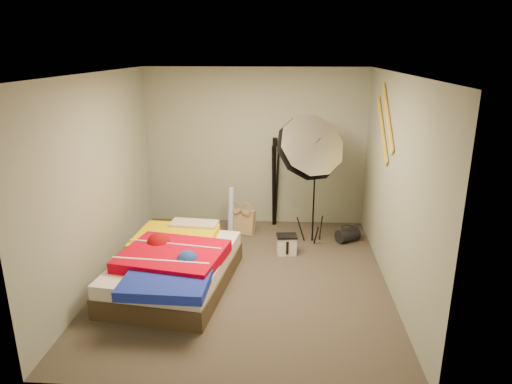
# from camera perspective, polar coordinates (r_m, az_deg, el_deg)

# --- Properties ---
(floor) EXTENTS (4.00, 4.00, 0.00)m
(floor) POSITION_cam_1_polar(r_m,az_deg,el_deg) (5.84, -1.39, -10.69)
(floor) COLOR #4B4338
(floor) RESTS_ON ground
(ceiling) EXTENTS (4.00, 4.00, 0.00)m
(ceiling) POSITION_cam_1_polar(r_m,az_deg,el_deg) (5.16, -1.60, 14.60)
(ceiling) COLOR silver
(ceiling) RESTS_ON wall_back
(wall_back) EXTENTS (3.50, 0.00, 3.50)m
(wall_back) POSITION_cam_1_polar(r_m,az_deg,el_deg) (7.30, -0.06, 5.56)
(wall_back) COLOR gray
(wall_back) RESTS_ON floor
(wall_front) EXTENTS (3.50, 0.00, 3.50)m
(wall_front) POSITION_cam_1_polar(r_m,az_deg,el_deg) (3.51, -4.48, -8.04)
(wall_front) COLOR gray
(wall_front) RESTS_ON floor
(wall_left) EXTENTS (0.00, 4.00, 4.00)m
(wall_left) POSITION_cam_1_polar(r_m,az_deg,el_deg) (5.79, -19.00, 1.42)
(wall_left) COLOR gray
(wall_left) RESTS_ON floor
(wall_right) EXTENTS (0.00, 4.00, 4.00)m
(wall_right) POSITION_cam_1_polar(r_m,az_deg,el_deg) (5.50, 17.00, 0.77)
(wall_right) COLOR gray
(wall_right) RESTS_ON floor
(tote_bag) EXTENTS (0.42, 0.28, 0.40)m
(tote_bag) POSITION_cam_1_polar(r_m,az_deg,el_deg) (7.10, -1.70, -3.72)
(tote_bag) COLOR tan
(tote_bag) RESTS_ON floor
(wrapping_roll) EXTENTS (0.11, 0.22, 0.74)m
(wrapping_roll) POSITION_cam_1_polar(r_m,az_deg,el_deg) (7.04, -3.16, -2.40)
(wrapping_roll) COLOR #5B95CD
(wrapping_roll) RESTS_ON floor
(camera_case) EXTENTS (0.28, 0.22, 0.26)m
(camera_case) POSITION_cam_1_polar(r_m,az_deg,el_deg) (6.44, 3.84, -6.65)
(camera_case) COLOR white
(camera_case) RESTS_ON floor
(duffel_bag) EXTENTS (0.39, 0.35, 0.20)m
(duffel_bag) POSITION_cam_1_polar(r_m,az_deg,el_deg) (6.97, 11.37, -5.29)
(duffel_bag) COLOR black
(duffel_bag) RESTS_ON floor
(wall_stripe_upper) EXTENTS (0.02, 0.91, 0.78)m
(wall_stripe_upper) POSITION_cam_1_polar(r_m,az_deg,el_deg) (5.92, 16.15, 8.96)
(wall_stripe_upper) COLOR gold
(wall_stripe_upper) RESTS_ON wall_right
(wall_stripe_lower) EXTENTS (0.02, 0.91, 0.78)m
(wall_stripe_lower) POSITION_cam_1_polar(r_m,az_deg,el_deg) (6.19, 15.52, 7.48)
(wall_stripe_lower) COLOR gold
(wall_stripe_lower) RESTS_ON wall_right
(bed) EXTENTS (1.48, 2.04, 0.53)m
(bed) POSITION_cam_1_polar(r_m,az_deg,el_deg) (5.64, -10.13, -9.04)
(bed) COLOR #4B3A26
(bed) RESTS_ON floor
(photo_umbrella) EXTENTS (1.04, 0.98, 2.01)m
(photo_umbrella) POSITION_cam_1_polar(r_m,az_deg,el_deg) (6.34, 6.61, 5.39)
(photo_umbrella) COLOR black
(photo_umbrella) RESTS_ON floor
(camera_tripod) EXTENTS (0.08, 0.08, 1.44)m
(camera_tripod) POSITION_cam_1_polar(r_m,az_deg,el_deg) (7.26, 2.35, 2.02)
(camera_tripod) COLOR black
(camera_tripod) RESTS_ON floor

